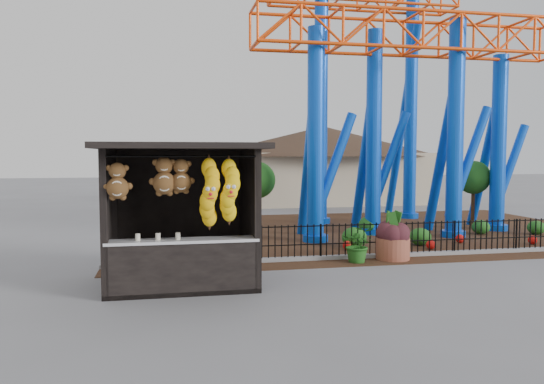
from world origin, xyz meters
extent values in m
plane|color=slate|center=(0.00, 0.00, 0.00)|extent=(120.00, 120.00, 0.00)
cube|color=#331E11|center=(4.00, 8.00, 0.01)|extent=(18.00, 12.00, 0.02)
cube|color=gray|center=(4.00, 3.00, 0.06)|extent=(18.00, 0.18, 0.12)
cube|color=black|center=(-3.00, 1.20, 0.05)|extent=(3.20, 2.60, 0.10)
cube|color=black|center=(-3.00, 2.44, 1.50)|extent=(3.20, 0.12, 3.00)
cube|color=black|center=(-4.54, 1.20, 1.50)|extent=(0.12, 2.60, 3.00)
cube|color=black|center=(-1.46, 1.20, 1.50)|extent=(0.12, 2.60, 3.00)
cube|color=black|center=(-3.00, 0.95, 3.06)|extent=(3.50, 3.40, 0.12)
cube|color=black|center=(-4.53, -0.03, 1.50)|extent=(0.14, 0.14, 3.00)
cube|color=black|center=(-1.47, -0.03, 1.50)|extent=(0.14, 0.14, 3.00)
cube|color=black|center=(-3.00, 0.15, 0.55)|extent=(3.00, 0.50, 1.10)
cube|color=silver|center=(-3.00, 0.15, 1.12)|extent=(3.10, 0.55, 0.06)
cylinder|color=black|center=(-3.00, -0.25, 2.85)|extent=(2.90, 0.04, 0.04)
cylinder|color=blue|center=(1.50, 6.00, 3.50)|extent=(0.56, 0.56, 7.00)
cylinder|color=blue|center=(1.50, 6.00, 0.12)|extent=(0.84, 0.84, 0.24)
cylinder|color=blue|center=(4.00, 7.20, 3.65)|extent=(0.56, 0.56, 7.30)
cylinder|color=blue|center=(4.00, 7.20, 0.12)|extent=(0.84, 0.84, 0.24)
cylinder|color=blue|center=(6.50, 6.00, 3.75)|extent=(0.56, 0.56, 7.50)
cylinder|color=blue|center=(6.50, 6.00, 0.12)|extent=(0.84, 0.84, 0.24)
cylinder|color=blue|center=(9.00, 7.20, 3.30)|extent=(0.56, 0.56, 6.60)
cylinder|color=blue|center=(9.00, 7.20, 0.12)|extent=(0.84, 0.84, 0.24)
cylinder|color=blue|center=(3.00, 10.50, 4.75)|extent=(0.56, 0.56, 9.50)
cylinder|color=blue|center=(3.00, 10.50, 0.12)|extent=(0.84, 0.84, 0.24)
cylinder|color=blue|center=(7.50, 11.50, 5.25)|extent=(0.56, 0.56, 10.50)
cylinder|color=blue|center=(7.50, 11.50, 0.12)|extent=(0.84, 0.84, 0.24)
cylinder|color=blue|center=(1.50, 6.90, 2.62)|extent=(0.36, 2.21, 5.85)
cylinder|color=blue|center=(2.20, 6.30, 2.45)|extent=(1.62, 0.32, 3.73)
cylinder|color=blue|center=(4.00, 8.10, 2.74)|extent=(0.36, 2.29, 6.10)
cylinder|color=blue|center=(4.70, 7.50, 2.55)|extent=(1.67, 0.32, 3.88)
cylinder|color=blue|center=(6.50, 6.90, 2.81)|extent=(0.36, 2.34, 6.26)
cylinder|color=blue|center=(7.20, 6.30, 2.62)|extent=(1.71, 0.32, 3.99)
cylinder|color=blue|center=(9.00, 8.10, 2.47)|extent=(0.36, 2.10, 5.53)
cylinder|color=blue|center=(9.70, 7.50, 2.31)|extent=(1.54, 0.32, 3.52)
cylinder|color=#994D37|center=(2.77, 2.70, 0.31)|extent=(1.18, 1.18, 0.61)
ellipsoid|color=#37161B|center=(2.77, 2.70, 0.93)|extent=(0.70, 0.70, 0.64)
imported|color=#205E1B|center=(1.69, 2.51, 0.50)|extent=(1.08, 1.00, 0.99)
ellipsoid|color=#1E5418|center=(2.39, 4.71, 0.33)|extent=(0.78, 0.78, 0.62)
ellipsoid|color=#1E5418|center=(4.55, 4.61, 0.29)|extent=(0.69, 0.69, 0.55)
ellipsoid|color=#1E5418|center=(7.83, 6.39, 0.27)|extent=(0.64, 0.64, 0.51)
ellipsoid|color=#1E5418|center=(3.93, 7.32, 0.33)|extent=(0.80, 0.80, 0.64)
ellipsoid|color=#1E5418|center=(9.75, 5.93, 0.26)|extent=(0.62, 0.62, 0.50)
sphere|color=red|center=(2.01, 4.27, 0.16)|extent=(0.28, 0.28, 0.28)
sphere|color=red|center=(4.53, 3.88, 0.16)|extent=(0.28, 0.28, 0.28)
sphere|color=red|center=(6.03, 4.76, 0.16)|extent=(0.28, 0.28, 0.28)
sphere|color=red|center=(8.18, 4.07, 0.16)|extent=(0.28, 0.28, 0.28)
cube|color=#BFAD8C|center=(6.00, 20.00, 1.50)|extent=(12.00, 6.00, 3.00)
cone|color=#332319|center=(6.00, 20.00, 3.90)|extent=(15.00, 15.00, 1.80)
camera|label=1|loc=(-3.32, -10.78, 2.88)|focal=35.00mm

